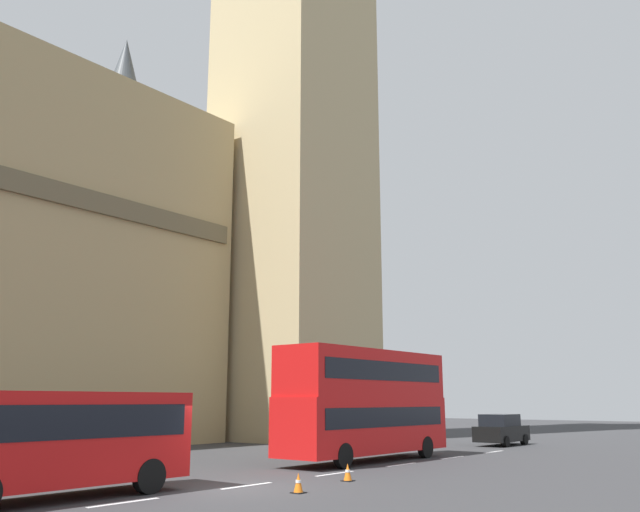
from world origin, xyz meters
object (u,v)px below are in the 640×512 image
at_px(sedan_lead, 501,430).
at_px(traffic_cone_west, 298,483).
at_px(traffic_cone_middle, 348,472).
at_px(double_decker_bus, 366,399).

distance_m(sedan_lead, traffic_cone_west, 24.26).
xyz_separation_m(sedan_lead, traffic_cone_middle, (-20.59, -3.56, -0.63)).
distance_m(double_decker_bus, traffic_cone_west, 11.01).
xyz_separation_m(double_decker_bus, traffic_cone_middle, (-6.51, -3.75, -2.43)).
bearing_deg(traffic_cone_west, sedan_lead, 9.96).
relative_size(traffic_cone_west, traffic_cone_middle, 1.00).
relative_size(double_decker_bus, traffic_cone_west, 17.56).
height_order(double_decker_bus, traffic_cone_west, double_decker_bus).
xyz_separation_m(sedan_lead, traffic_cone_west, (-23.89, -4.19, -0.63)).
bearing_deg(traffic_cone_middle, double_decker_bus, 29.94).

